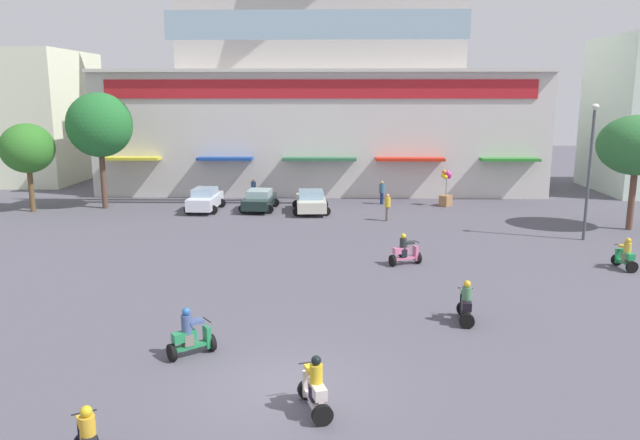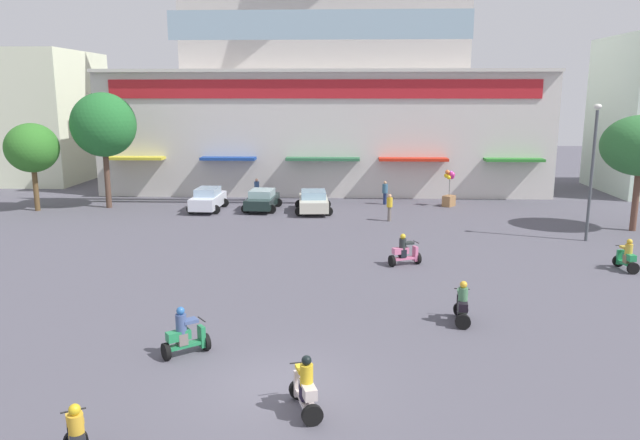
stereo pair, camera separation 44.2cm
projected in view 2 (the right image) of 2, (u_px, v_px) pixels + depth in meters
The scene contains 19 objects.
ground_plane at pixel (308, 258), 29.22m from camera, with size 128.00×128.00×0.00m, color #52505B.
colonial_building at pixel (326, 77), 51.06m from camera, with size 34.04×19.64×20.86m.
flank_building_left at pixel (17, 117), 54.61m from camera, with size 12.67×11.15×11.27m.
plaza_tree_0 at pixel (32, 148), 40.11m from camera, with size 3.40×3.50×5.79m.
plaza_tree_2 at pixel (103, 125), 40.90m from camera, with size 4.32×4.06×7.76m.
parked_car_0 at pixel (208, 199), 40.86m from camera, with size 2.29×4.10×1.52m.
parked_car_1 at pixel (262, 200), 41.04m from camera, with size 2.47×3.98×1.38m.
parked_car_2 at pixel (313, 201), 40.26m from camera, with size 2.65×4.26×1.43m.
scooter_rider_0 at pixel (462, 305), 20.86m from camera, with size 0.68×1.42×1.53m.
scooter_rider_1 at pixel (185, 335), 18.29m from camera, with size 1.43×1.26×1.54m.
scooter_rider_2 at pixel (405, 252), 27.89m from camera, with size 1.55×1.05×1.48m.
scooter_rider_3 at pixel (77, 440), 12.81m from camera, with size 1.08×1.39×1.48m.
scooter_rider_4 at pixel (627, 257), 27.06m from camera, with size 0.65×1.40×1.46m.
scooter_rider_5 at pixel (306, 388), 15.01m from camera, with size 0.95×1.58×1.54m.
pedestrian_0 at pixel (257, 188), 44.57m from camera, with size 0.42×0.42×1.61m.
pedestrian_1 at pixel (385, 191), 43.05m from camera, with size 0.45×0.45×1.65m.
pedestrian_2 at pixel (390, 206), 37.42m from camera, with size 0.44×0.44×1.67m.
streetlamp_near at pixel (593, 163), 31.77m from camera, with size 0.40×0.40×7.17m.
balloon_vendor_cart at pixel (449, 191), 42.28m from camera, with size 1.02×1.08×2.55m.
Camera 2 is at (1.77, -15.19, 7.73)m, focal length 34.44 mm.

